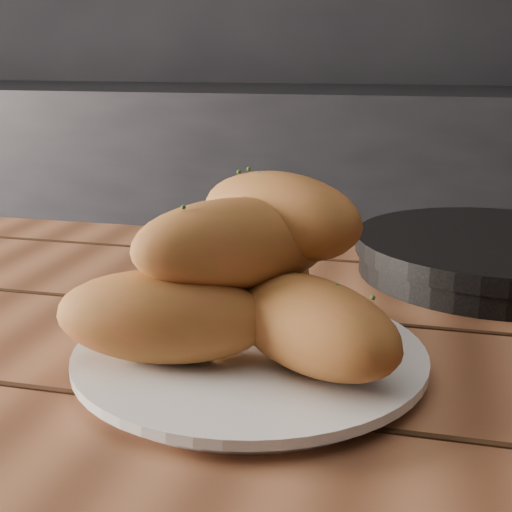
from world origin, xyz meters
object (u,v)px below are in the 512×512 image
(skillet, at_px, (497,255))
(bread_rolls, at_px, (249,277))
(table, at_px, (416,481))
(plate, at_px, (250,358))

(skillet, bearing_deg, bread_rolls, -124.34)
(table, distance_m, bread_rolls, 0.23)
(plate, bearing_deg, skillet, 56.14)
(table, relative_size, skillet, 3.42)
(bread_rolls, bearing_deg, table, 9.24)
(plate, relative_size, skillet, 0.62)
(table, distance_m, plate, 0.18)
(plate, bearing_deg, bread_rolls, 117.07)
(table, relative_size, bread_rolls, 5.41)
(table, xyz_separation_m, bread_rolls, (-0.14, -0.02, 0.18))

